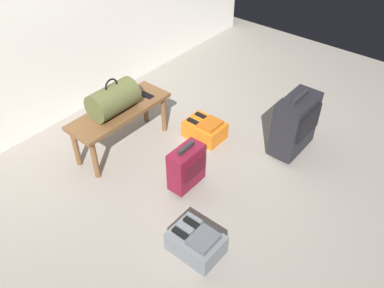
# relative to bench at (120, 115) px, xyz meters

# --- Properties ---
(ground_plane) EXTENTS (6.60, 6.60, 0.00)m
(ground_plane) POSITION_rel_bench_xyz_m (0.04, -0.72, -0.37)
(ground_plane) COLOR gray
(bench) EXTENTS (1.00, 0.36, 0.44)m
(bench) POSITION_rel_bench_xyz_m (0.00, 0.00, 0.00)
(bench) COLOR brown
(bench) RESTS_ON ground
(duffel_bag_olive) EXTENTS (0.44, 0.26, 0.34)m
(duffel_bag_olive) POSITION_rel_bench_xyz_m (-0.05, 0.00, 0.20)
(duffel_bag_olive) COLOR #51562D
(duffel_bag_olive) RESTS_ON bench
(cell_phone) EXTENTS (0.07, 0.14, 0.01)m
(cell_phone) POSITION_rel_bench_xyz_m (0.32, -0.03, 0.07)
(cell_phone) COLOR black
(cell_phone) RESTS_ON bench
(suitcase_upright_charcoal) EXTENTS (0.47, 0.26, 0.63)m
(suitcase_upright_charcoal) POSITION_rel_bench_xyz_m (0.97, -1.28, -0.04)
(suitcase_upright_charcoal) COLOR black
(suitcase_upright_charcoal) RESTS_ON ground
(suitcase_small_burgundy) EXTENTS (0.32, 0.19, 0.46)m
(suitcase_small_burgundy) POSITION_rel_bench_xyz_m (-0.04, -0.83, -0.13)
(suitcase_small_burgundy) COLOR maroon
(suitcase_small_burgundy) RESTS_ON ground
(backpack_grey) EXTENTS (0.28, 0.38, 0.21)m
(backpack_grey) POSITION_rel_bench_xyz_m (-0.49, -1.30, -0.27)
(backpack_grey) COLOR slate
(backpack_grey) RESTS_ON ground
(backpack_orange) EXTENTS (0.28, 0.38, 0.21)m
(backpack_orange) POSITION_rel_bench_xyz_m (0.61, -0.52, -0.27)
(backpack_orange) COLOR orange
(backpack_orange) RESTS_ON ground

